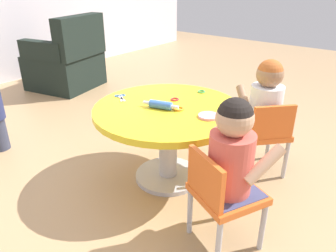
% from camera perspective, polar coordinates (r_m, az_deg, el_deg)
% --- Properties ---
extents(ground_plane, '(10.00, 10.00, 0.00)m').
position_cam_1_polar(ground_plane, '(2.24, -0.00, -8.98)').
color(ground_plane, tan).
extents(craft_table, '(0.93, 0.93, 0.52)m').
position_cam_1_polar(craft_table, '(2.05, -0.00, 0.31)').
color(craft_table, silver).
rests_on(craft_table, ground).
extents(child_chair_left, '(0.40, 0.40, 0.54)m').
position_cam_1_polar(child_chair_left, '(1.61, 9.45, -11.73)').
color(child_chair_left, '#B7B7BC').
rests_on(child_chair_left, ground).
extents(seated_child_left, '(0.43, 0.39, 0.51)m').
position_cam_1_polar(seated_child_left, '(1.51, 11.30, -4.37)').
color(seated_child_left, '#3F4772').
rests_on(seated_child_left, ground).
extents(child_chair_right, '(0.42, 0.42, 0.54)m').
position_cam_1_polar(child_chair_right, '(2.24, 16.61, -1.13)').
color(child_chair_right, '#B7B7BC').
rests_on(child_chair_right, ground).
extents(seated_child_right, '(0.43, 0.44, 0.51)m').
position_cam_1_polar(seated_child_right, '(2.19, 16.91, 4.64)').
color(seated_child_right, '#3F4772').
rests_on(seated_child_right, ground).
extents(armchair_dark, '(0.84, 0.86, 0.85)m').
position_cam_1_polar(armchair_dark, '(4.10, -17.34, 10.70)').
color(armchair_dark, black).
rests_on(armchair_dark, ground).
extents(rolling_pin, '(0.09, 0.23, 0.05)m').
position_cam_1_polar(rolling_pin, '(1.97, -1.29, 3.74)').
color(rolling_pin, '#3F72CC').
rests_on(rolling_pin, craft_table).
extents(craft_scissors, '(0.12, 0.14, 0.01)m').
position_cam_1_polar(craft_scissors, '(2.18, -8.33, 5.08)').
color(craft_scissors, silver).
rests_on(craft_scissors, craft_table).
extents(playdough_blob_0, '(0.12, 0.12, 0.01)m').
position_cam_1_polar(playdough_blob_0, '(1.87, 7.16, 1.75)').
color(playdough_blob_0, pink).
rests_on(playdough_blob_0, craft_table).
extents(cookie_cutter_0, '(0.05, 0.05, 0.01)m').
position_cam_1_polar(cookie_cutter_0, '(2.27, 5.92, 6.06)').
color(cookie_cutter_0, '#4CB259').
rests_on(cookie_cutter_0, craft_table).
extents(cookie_cutter_1, '(0.07, 0.07, 0.01)m').
position_cam_1_polar(cookie_cutter_1, '(1.96, 1.80, 3.06)').
color(cookie_cutter_1, orange).
rests_on(cookie_cutter_1, craft_table).
extents(cookie_cutter_2, '(0.05, 0.05, 0.01)m').
position_cam_1_polar(cookie_cutter_2, '(2.11, 1.21, 4.72)').
color(cookie_cutter_2, red).
rests_on(cookie_cutter_2, craft_table).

